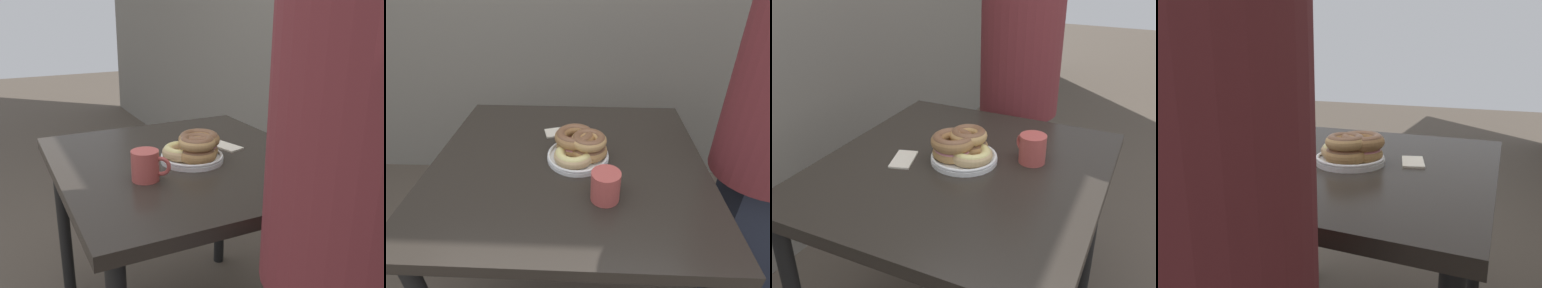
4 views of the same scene
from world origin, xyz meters
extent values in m
cube|color=#28231E|center=(0.00, 0.16, 0.73)|extent=(0.93, 0.86, 0.04)
cylinder|color=black|center=(-0.40, 0.54, 0.35)|extent=(0.05, 0.05, 0.71)
cylinder|color=black|center=(0.40, 0.54, 0.35)|extent=(0.05, 0.05, 0.71)
cylinder|color=white|center=(0.03, 0.17, 0.75)|extent=(0.21, 0.21, 0.01)
torus|color=white|center=(0.03, 0.17, 0.77)|extent=(0.21, 0.21, 0.01)
torus|color=#B2844C|center=(0.07, 0.17, 0.78)|extent=(0.17, 0.17, 0.04)
torus|color=brown|center=(0.07, 0.17, 0.79)|extent=(0.16, 0.16, 0.03)
torus|color=#B2844C|center=(0.02, 0.21, 0.78)|extent=(0.17, 0.17, 0.03)
torus|color=pink|center=(0.02, 0.21, 0.78)|extent=(0.16, 0.16, 0.03)
torus|color=#D6B27A|center=(0.02, 0.14, 0.78)|extent=(0.19, 0.19, 0.04)
torus|color=#E0D17F|center=(0.02, 0.14, 0.79)|extent=(0.18, 0.18, 0.03)
torus|color=tan|center=(0.07, 0.17, 0.82)|extent=(0.14, 0.14, 0.04)
torus|color=brown|center=(0.07, 0.17, 0.83)|extent=(0.13, 0.13, 0.03)
torus|color=#9E7042|center=(0.02, 0.21, 0.82)|extent=(0.20, 0.20, 0.04)
torus|color=brown|center=(0.02, 0.21, 0.82)|extent=(0.19, 0.19, 0.03)
cylinder|color=#B74C47|center=(0.12, -0.02, 0.79)|extent=(0.08, 0.08, 0.09)
cylinder|color=#382114|center=(0.12, -0.02, 0.83)|extent=(0.07, 0.07, 0.00)
torus|color=#B74C47|center=(0.15, 0.02, 0.79)|extent=(0.04, 0.06, 0.06)
cube|color=#232838|center=(0.74, 0.21, 0.34)|extent=(0.28, 0.20, 0.69)
cube|color=beige|center=(-0.05, 0.35, 0.75)|extent=(0.13, 0.10, 0.01)
camera|label=1|loc=(1.25, -0.42, 1.25)|focal=40.00mm
camera|label=2|loc=(0.07, -0.68, 1.35)|focal=28.00mm
camera|label=3|loc=(-1.06, -0.34, 1.38)|focal=40.00mm
camera|label=4|loc=(1.05, 0.60, 1.07)|focal=35.00mm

